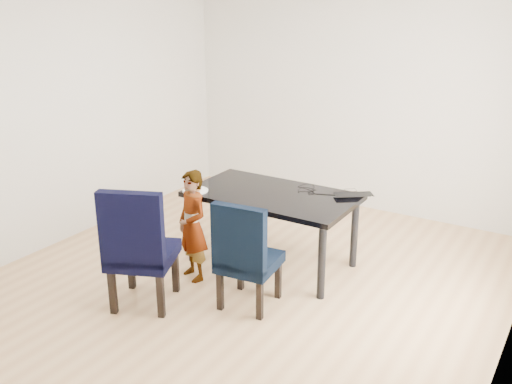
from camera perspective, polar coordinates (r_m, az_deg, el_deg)
The scene contains 11 objects.
floor at distance 5.42m, azimuth -1.12°, elevation -9.16°, with size 4.50×5.00×0.01m, color tan.
wall_back at distance 7.11m, azimuth 9.93°, elevation 9.08°, with size 4.50×0.01×2.70m, color white.
wall_left at distance 6.40m, azimuth -18.58°, elevation 7.25°, with size 0.01×5.00×2.70m, color silver.
dining_table at distance 5.64m, azimuth 1.60°, elevation -3.69°, with size 1.60×0.90×0.75m, color black.
chair_left at distance 4.97m, azimuth -11.28°, elevation -5.17°, with size 0.53×0.55×1.10m, color black.
chair_right at distance 4.88m, azimuth -0.65°, elevation -6.07°, with size 0.47×0.49×0.98m, color black.
child at distance 5.33m, azimuth -6.37°, elevation -3.39°, with size 0.39×0.26×1.07m, color orange.
plate at distance 5.58m, azimuth -6.09°, elevation 0.14°, with size 0.25×0.25×0.01m, color white.
sandwich at distance 5.56m, azimuth -6.09°, elevation 0.42°, with size 0.14×0.06×0.05m, color #B1753F.
laptop at distance 5.52m, azimuth 9.59°, elevation -0.16°, with size 0.37×0.23×0.03m, color black.
cable_tangle at distance 5.56m, azimuth 5.01°, elevation 0.05°, with size 0.16×0.16×0.01m, color black.
Camera 1 is at (2.59, -4.00, 2.58)m, focal length 40.00 mm.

